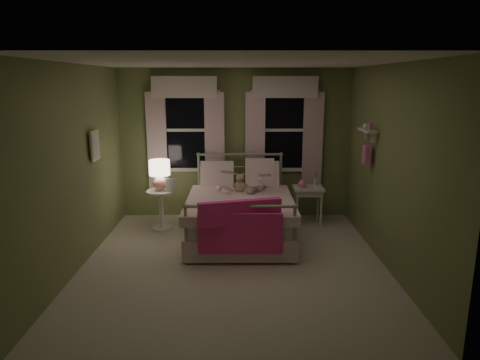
{
  "coord_description": "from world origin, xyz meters",
  "views": [
    {
      "loc": [
        0.07,
        -5.34,
        2.39
      ],
      "look_at": [
        0.09,
        0.61,
        1.0
      ],
      "focal_mm": 32.0,
      "sensor_mm": 36.0,
      "label": 1
    }
  ],
  "objects_px": {
    "nightstand_right": "(308,193)",
    "bed": "(240,214)",
    "child_left": "(222,173)",
    "teddy_bear": "(240,184)",
    "nightstand_left": "(161,204)",
    "table_lamp": "(160,172)",
    "child_right": "(257,173)"
  },
  "relations": [
    {
      "from": "nightstand_left",
      "to": "nightstand_right",
      "type": "height_order",
      "value": "same"
    },
    {
      "from": "bed",
      "to": "child_right",
      "type": "bearing_deg",
      "value": 57.61
    },
    {
      "from": "bed",
      "to": "child_left",
      "type": "height_order",
      "value": "child_left"
    },
    {
      "from": "bed",
      "to": "table_lamp",
      "type": "bearing_deg",
      "value": 162.28
    },
    {
      "from": "teddy_bear",
      "to": "nightstand_right",
      "type": "xyz_separation_m",
      "value": [
        1.15,
        0.36,
        -0.24
      ]
    },
    {
      "from": "bed",
      "to": "teddy_bear",
      "type": "relative_size",
      "value": 6.63
    },
    {
      "from": "bed",
      "to": "table_lamp",
      "type": "xyz_separation_m",
      "value": [
        -1.29,
        0.41,
        0.58
      ]
    },
    {
      "from": "child_right",
      "to": "table_lamp",
      "type": "relative_size",
      "value": 1.52
    },
    {
      "from": "child_left",
      "to": "nightstand_left",
      "type": "height_order",
      "value": "child_left"
    },
    {
      "from": "child_right",
      "to": "teddy_bear",
      "type": "relative_size",
      "value": 2.43
    },
    {
      "from": "bed",
      "to": "teddy_bear",
      "type": "distance_m",
      "value": 0.5
    },
    {
      "from": "bed",
      "to": "table_lamp",
      "type": "height_order",
      "value": "bed"
    },
    {
      "from": "child_left",
      "to": "table_lamp",
      "type": "height_order",
      "value": "child_left"
    },
    {
      "from": "child_right",
      "to": "child_left",
      "type": "bearing_deg",
      "value": 23.82
    },
    {
      "from": "nightstand_right",
      "to": "teddy_bear",
      "type": "bearing_deg",
      "value": -162.43
    },
    {
      "from": "teddy_bear",
      "to": "nightstand_right",
      "type": "distance_m",
      "value": 1.23
    },
    {
      "from": "nightstand_right",
      "to": "bed",
      "type": "bearing_deg",
      "value": -150.82
    },
    {
      "from": "bed",
      "to": "nightstand_right",
      "type": "relative_size",
      "value": 3.18
    },
    {
      "from": "child_left",
      "to": "table_lamp",
      "type": "distance_m",
      "value": 1.01
    },
    {
      "from": "nightstand_left",
      "to": "table_lamp",
      "type": "height_order",
      "value": "table_lamp"
    },
    {
      "from": "nightstand_right",
      "to": "table_lamp",
      "type": "bearing_deg",
      "value": -174.73
    },
    {
      "from": "table_lamp",
      "to": "bed",
      "type": "bearing_deg",
      "value": -17.72
    },
    {
      "from": "bed",
      "to": "nightstand_left",
      "type": "bearing_deg",
      "value": 162.28
    },
    {
      "from": "child_right",
      "to": "table_lamp",
      "type": "bearing_deg",
      "value": 24.54
    },
    {
      "from": "child_right",
      "to": "teddy_bear",
      "type": "xyz_separation_m",
      "value": [
        -0.28,
        -0.16,
        -0.15
      ]
    },
    {
      "from": "bed",
      "to": "teddy_bear",
      "type": "bearing_deg",
      "value": 91.15
    },
    {
      "from": "bed",
      "to": "nightstand_left",
      "type": "relative_size",
      "value": 3.13
    },
    {
      "from": "child_right",
      "to": "table_lamp",
      "type": "height_order",
      "value": "child_right"
    },
    {
      "from": "child_right",
      "to": "nightstand_left",
      "type": "height_order",
      "value": "child_right"
    },
    {
      "from": "child_left",
      "to": "table_lamp",
      "type": "bearing_deg",
      "value": -14.75
    },
    {
      "from": "child_left",
      "to": "teddy_bear",
      "type": "distance_m",
      "value": 0.35
    },
    {
      "from": "nightstand_left",
      "to": "teddy_bear",
      "type": "bearing_deg",
      "value": -6.15
    }
  ]
}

